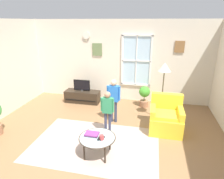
{
  "coord_description": "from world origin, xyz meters",
  "views": [
    {
      "loc": [
        1.11,
        -3.53,
        2.56
      ],
      "look_at": [
        0.14,
        0.89,
        0.95
      ],
      "focal_mm": 30.93,
      "sensor_mm": 36.0,
      "label": 1
    }
  ],
  "objects_px": {
    "book_stack": "(92,134)",
    "remote_near_books": "(99,138)",
    "person_blue_shirt": "(114,96)",
    "potted_plant_by_window": "(144,95)",
    "coffee_table": "(97,138)",
    "cup": "(102,137)",
    "person_green_shirt": "(108,108)",
    "floor_lamp": "(164,73)",
    "tv_stand": "(82,96)",
    "remote_near_cup": "(102,138)",
    "television": "(82,85)",
    "armchair": "(166,118)"
  },
  "relations": [
    {
      "from": "book_stack",
      "to": "remote_near_books",
      "type": "relative_size",
      "value": 1.97
    },
    {
      "from": "person_blue_shirt",
      "to": "potted_plant_by_window",
      "type": "xyz_separation_m",
      "value": [
        0.73,
        1.18,
        -0.35
      ]
    },
    {
      "from": "coffee_table",
      "to": "cup",
      "type": "xyz_separation_m",
      "value": [
        0.11,
        -0.05,
        0.07
      ]
    },
    {
      "from": "person_green_shirt",
      "to": "floor_lamp",
      "type": "xyz_separation_m",
      "value": [
        1.25,
        0.95,
        0.66
      ]
    },
    {
      "from": "person_blue_shirt",
      "to": "potted_plant_by_window",
      "type": "relative_size",
      "value": 1.79
    },
    {
      "from": "person_green_shirt",
      "to": "tv_stand",
      "type": "bearing_deg",
      "value": 127.43
    },
    {
      "from": "person_green_shirt",
      "to": "coffee_table",
      "type": "bearing_deg",
      "value": -90.37
    },
    {
      "from": "tv_stand",
      "to": "person_blue_shirt",
      "type": "xyz_separation_m",
      "value": [
        1.29,
        -1.09,
        0.54
      ]
    },
    {
      "from": "book_stack",
      "to": "remote_near_books",
      "type": "height_order",
      "value": "book_stack"
    },
    {
      "from": "cup",
      "to": "remote_near_books",
      "type": "distance_m",
      "value": 0.07
    },
    {
      "from": "remote_near_cup",
      "to": "potted_plant_by_window",
      "type": "relative_size",
      "value": 0.21
    },
    {
      "from": "person_blue_shirt",
      "to": "person_green_shirt",
      "type": "bearing_deg",
      "value": -92.87
    },
    {
      "from": "tv_stand",
      "to": "coffee_table",
      "type": "distance_m",
      "value": 2.79
    },
    {
      "from": "tv_stand",
      "to": "remote_near_books",
      "type": "distance_m",
      "value": 2.85
    },
    {
      "from": "tv_stand",
      "to": "remote_near_cup",
      "type": "height_order",
      "value": "remote_near_cup"
    },
    {
      "from": "tv_stand",
      "to": "book_stack",
      "type": "bearing_deg",
      "value": -65.17
    },
    {
      "from": "television",
      "to": "floor_lamp",
      "type": "height_order",
      "value": "floor_lamp"
    },
    {
      "from": "television",
      "to": "remote_near_cup",
      "type": "xyz_separation_m",
      "value": [
        1.36,
        -2.52,
        -0.17
      ]
    },
    {
      "from": "cup",
      "to": "potted_plant_by_window",
      "type": "xyz_separation_m",
      "value": [
        0.66,
        2.64,
        -0.07
      ]
    },
    {
      "from": "tv_stand",
      "to": "cup",
      "type": "relative_size",
      "value": 11.83
    },
    {
      "from": "tv_stand",
      "to": "floor_lamp",
      "type": "relative_size",
      "value": 0.72
    },
    {
      "from": "armchair",
      "to": "remote_near_cup",
      "type": "relative_size",
      "value": 6.21
    },
    {
      "from": "floor_lamp",
      "to": "coffee_table",
      "type": "bearing_deg",
      "value": -125.02
    },
    {
      "from": "coffee_table",
      "to": "remote_near_books",
      "type": "distance_m",
      "value": 0.07
    },
    {
      "from": "television",
      "to": "cup",
      "type": "distance_m",
      "value": 2.88
    },
    {
      "from": "remote_near_books",
      "to": "potted_plant_by_window",
      "type": "bearing_deg",
      "value": 74.78
    },
    {
      "from": "television",
      "to": "coffee_table",
      "type": "xyz_separation_m",
      "value": [
        1.25,
        -2.49,
        -0.21
      ]
    },
    {
      "from": "person_green_shirt",
      "to": "potted_plant_by_window",
      "type": "height_order",
      "value": "person_green_shirt"
    },
    {
      "from": "armchair",
      "to": "remote_near_books",
      "type": "bearing_deg",
      "value": -135.31
    },
    {
      "from": "tv_stand",
      "to": "television",
      "type": "distance_m",
      "value": 0.39
    },
    {
      "from": "armchair",
      "to": "remote_near_books",
      "type": "distance_m",
      "value": 1.85
    },
    {
      "from": "television",
      "to": "remote_near_cup",
      "type": "height_order",
      "value": "television"
    },
    {
      "from": "armchair",
      "to": "potted_plant_by_window",
      "type": "bearing_deg",
      "value": 114.3
    },
    {
      "from": "cup",
      "to": "person_green_shirt",
      "type": "relative_size",
      "value": 0.09
    },
    {
      "from": "floor_lamp",
      "to": "potted_plant_by_window",
      "type": "bearing_deg",
      "value": 121.88
    },
    {
      "from": "television",
      "to": "coffee_table",
      "type": "distance_m",
      "value": 2.79
    },
    {
      "from": "person_blue_shirt",
      "to": "potted_plant_by_window",
      "type": "bearing_deg",
      "value": 58.22
    },
    {
      "from": "cup",
      "to": "tv_stand",
      "type": "bearing_deg",
      "value": 118.11
    },
    {
      "from": "tv_stand",
      "to": "potted_plant_by_window",
      "type": "xyz_separation_m",
      "value": [
        2.02,
        0.09,
        0.19
      ]
    },
    {
      "from": "armchair",
      "to": "tv_stand",
      "type": "bearing_deg",
      "value": 154.82
    },
    {
      "from": "book_stack",
      "to": "person_green_shirt",
      "type": "xyz_separation_m",
      "value": [
        0.13,
        0.8,
        0.23
      ]
    },
    {
      "from": "book_stack",
      "to": "remote_near_cup",
      "type": "relative_size",
      "value": 1.97
    },
    {
      "from": "remote_near_books",
      "to": "person_green_shirt",
      "type": "bearing_deg",
      "value": 92.99
    },
    {
      "from": "tv_stand",
      "to": "armchair",
      "type": "xyz_separation_m",
      "value": [
        2.61,
        -1.23,
        0.13
      ]
    },
    {
      "from": "cup",
      "to": "person_green_shirt",
      "type": "xyz_separation_m",
      "value": [
        -0.1,
        0.9,
        0.21
      ]
    },
    {
      "from": "armchair",
      "to": "person_green_shirt",
      "type": "bearing_deg",
      "value": -163.01
    },
    {
      "from": "remote_near_books",
      "to": "tv_stand",
      "type": "bearing_deg",
      "value": 117.31
    },
    {
      "from": "person_green_shirt",
      "to": "floor_lamp",
      "type": "relative_size",
      "value": 0.67
    },
    {
      "from": "book_stack",
      "to": "person_blue_shirt",
      "type": "distance_m",
      "value": 1.4
    },
    {
      "from": "remote_near_books",
      "to": "floor_lamp",
      "type": "height_order",
      "value": "floor_lamp"
    }
  ]
}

